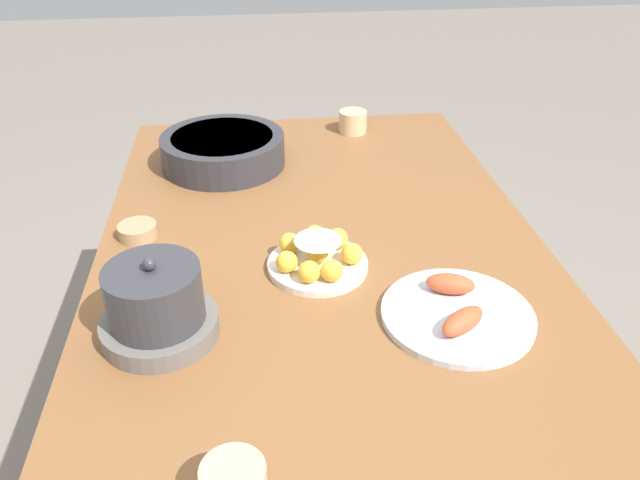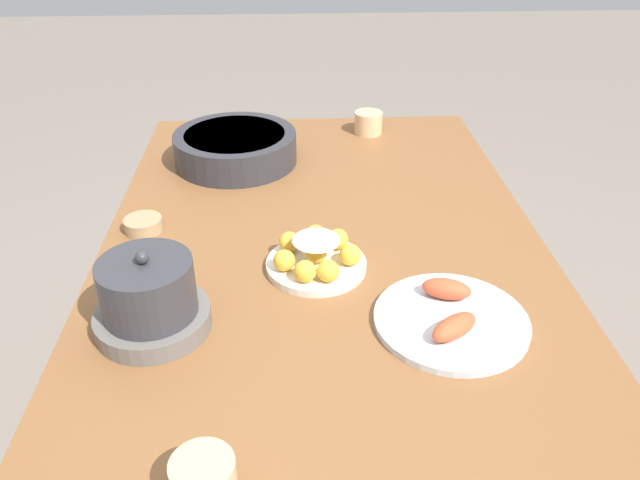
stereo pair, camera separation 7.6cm
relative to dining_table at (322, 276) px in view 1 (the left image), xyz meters
name	(u,v)px [view 1 (the left image)]	position (x,y,z in m)	size (l,w,h in m)	color
ground_plane	(322,469)	(0.00, 0.00, -0.68)	(12.00, 12.00, 0.00)	slate
dining_table	(322,276)	(0.00, 0.00, 0.00)	(1.55, 0.99, 0.77)	brown
cake_plate	(318,257)	(-0.09, 0.02, 0.11)	(0.21, 0.21, 0.08)	silver
serving_bowl	(223,149)	(0.45, 0.22, 0.13)	(0.34, 0.34, 0.09)	#2D2D33
sauce_bowl	(138,230)	(0.08, 0.41, 0.10)	(0.09, 0.09, 0.03)	tan
seafood_platter	(457,312)	(-0.29, -0.22, 0.10)	(0.29, 0.29, 0.05)	silver
cup_near	(353,122)	(0.64, -0.17, 0.12)	(0.09, 0.09, 0.07)	#DBB27F
warming_pot	(156,306)	(-0.27, 0.33, 0.15)	(0.21, 0.21, 0.17)	#66605B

